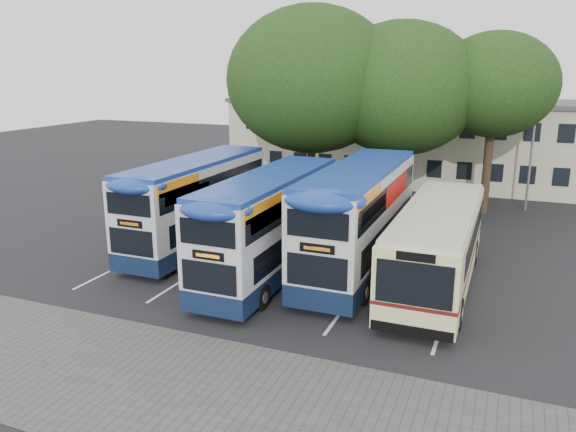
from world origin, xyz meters
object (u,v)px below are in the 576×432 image
(bus_dd_left, at_px, (197,199))
(bus_dd_mid, at_px, (271,221))
(tree_mid, at_px, (402,89))
(tree_right, at_px, (495,85))
(lamp_post, at_px, (534,127))
(bus_dd_right, at_px, (359,214))
(bus_single, at_px, (438,241))
(tree_left, at_px, (312,80))

(bus_dd_left, xyz_separation_m, bus_dd_mid, (4.88, -2.27, 0.00))
(tree_mid, distance_m, tree_right, 5.23)
(bus_dd_left, bearing_deg, lamp_post, 42.31)
(bus_dd_mid, distance_m, bus_dd_right, 3.80)
(bus_dd_left, relative_size, bus_single, 0.95)
(bus_dd_left, relative_size, bus_dd_mid, 1.00)
(bus_dd_right, bearing_deg, tree_left, 119.83)
(bus_dd_left, height_order, bus_dd_right, bus_dd_right)
(tree_right, relative_size, bus_dd_left, 1.02)
(bus_dd_mid, bearing_deg, bus_single, 12.08)
(bus_dd_left, distance_m, bus_single, 11.56)
(tree_left, height_order, tree_mid, tree_left)
(lamp_post, xyz_separation_m, tree_right, (-2.38, -1.58, 2.48))
(bus_dd_left, height_order, bus_dd_mid, same)
(bus_dd_mid, bearing_deg, tree_left, 101.79)
(tree_right, bearing_deg, tree_left, -167.12)
(tree_left, xyz_separation_m, bus_single, (9.14, -10.58, -5.96))
(tree_mid, distance_m, bus_dd_right, 12.30)
(lamp_post, xyz_separation_m, bus_dd_mid, (-10.12, -15.92, -2.71))
(tree_left, height_order, bus_dd_right, tree_left)
(tree_mid, height_order, bus_dd_mid, tree_mid)
(lamp_post, distance_m, bus_dd_mid, 19.06)
(bus_dd_right, bearing_deg, tree_right, 70.07)
(tree_mid, bearing_deg, bus_dd_mid, -101.24)
(lamp_post, xyz_separation_m, bus_dd_left, (-15.01, -13.66, -2.71))
(bus_dd_right, xyz_separation_m, bus_single, (3.38, -0.54, -0.66))
(bus_single, bearing_deg, lamp_post, 76.46)
(bus_dd_right, bearing_deg, bus_dd_mid, -148.99)
(tree_left, height_order, tree_right, tree_left)
(bus_dd_right, distance_m, bus_single, 3.48)
(tree_left, relative_size, bus_single, 1.11)
(lamp_post, bearing_deg, bus_dd_mid, -122.45)
(tree_left, bearing_deg, bus_single, -49.20)
(bus_dd_right, bearing_deg, bus_single, -9.04)
(lamp_post, bearing_deg, bus_dd_right, -116.19)
(bus_dd_left, height_order, bus_single, bus_dd_left)
(bus_single, bearing_deg, tree_mid, 108.63)
(tree_mid, bearing_deg, tree_right, 11.91)
(lamp_post, height_order, tree_mid, tree_mid)
(tree_left, xyz_separation_m, bus_dd_mid, (2.51, -12.00, -5.42))
(bus_dd_mid, bearing_deg, bus_dd_left, 155.09)
(tree_right, bearing_deg, lamp_post, 33.60)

